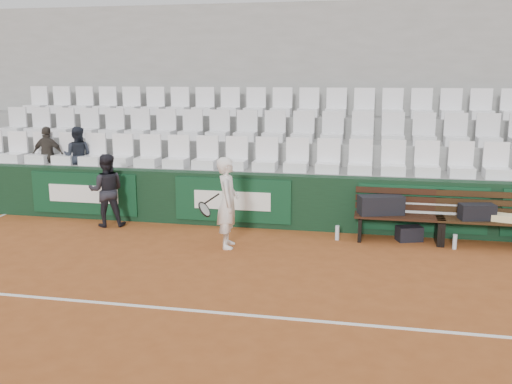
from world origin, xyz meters
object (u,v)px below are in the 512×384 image
bench_left (398,228)px  sports_bag_ground (409,234)px  sports_bag_left (381,205)px  water_bottle_far (455,242)px  bench_right (482,233)px  spectator_b (47,134)px  sports_bag_right (477,212)px  ball_kid (106,190)px  spectator_c (76,134)px  water_bottle_near (337,233)px  tennis_player (228,203)px

bench_left → sports_bag_ground: bearing=13.6°
sports_bag_left → water_bottle_far: size_ratio=3.03×
bench_left → bench_right: size_ratio=1.00×
spectator_b → bench_right: bearing=171.9°
sports_bag_ground → sports_bag_right: bearing=-3.7°
ball_kid → spectator_b: (-1.79, 1.04, 0.92)m
bench_left → spectator_c: (-6.46, 0.96, 1.38)m
bench_right → water_bottle_near: bearing=-176.4°
water_bottle_far → spectator_b: bearing=171.1°
bench_right → sports_bag_left: bearing=178.4°
sports_bag_ground → water_bottle_near: bearing=-170.8°
sports_bag_left → water_bottle_far: bearing=-15.9°
water_bottle_near → spectator_c: size_ratio=0.21×
water_bottle_near → spectator_c: (-5.43, 1.11, 1.48)m
sports_bag_left → sports_bag_ground: 0.70m
sports_bag_right → water_bottle_far: 0.64m
bench_left → tennis_player: tennis_player is taller
sports_bag_left → water_bottle_near: sports_bag_left is taller
ball_kid → sports_bag_left: bearing=161.8°
water_bottle_far → tennis_player: (-3.68, -0.61, 0.63)m
sports_bag_left → sports_bag_ground: sports_bag_left is taller
tennis_player → spectator_c: spectator_c is taller
bench_left → sports_bag_ground: 0.22m
bench_left → sports_bag_right: sports_bag_right is taller
bench_right → tennis_player: tennis_player is taller
sports_bag_ground → spectator_c: 6.87m
bench_left → bench_right: bearing=-0.1°
sports_bag_ground → ball_kid: bearing=-178.7°
bench_right → spectator_b: size_ratio=1.25×
spectator_c → sports_bag_ground: bearing=163.7°
sports_bag_ground → water_bottle_far: 0.78m
sports_bag_left → tennis_player: tennis_player is taller
bench_right → sports_bag_right: sports_bag_right is taller
sports_bag_left → ball_kid: 5.03m
spectator_c → tennis_player: bearing=144.5°
water_bottle_near → water_bottle_far: size_ratio=1.03×
spectator_b → sports_bag_right: bearing=171.7°
sports_bag_ground → water_bottle_near: same height
bench_right → sports_bag_left: size_ratio=1.98×
bench_left → tennis_player: (-2.79, -0.91, 0.53)m
sports_bag_right → spectator_c: bearing=172.7°
sports_bag_left → ball_kid: (-5.03, -0.12, 0.07)m
bench_left → sports_bag_left: bearing=171.9°
tennis_player → spectator_b: 4.80m
ball_kid → spectator_c: bearing=-62.5°
sports_bag_right → water_bottle_near: sports_bag_right is taller
bench_left → spectator_c: bearing=171.5°
bench_right → spectator_c: size_ratio=1.24×
bench_left → sports_bag_ground: size_ratio=3.57×
sports_bag_right → water_bottle_near: size_ratio=2.21×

